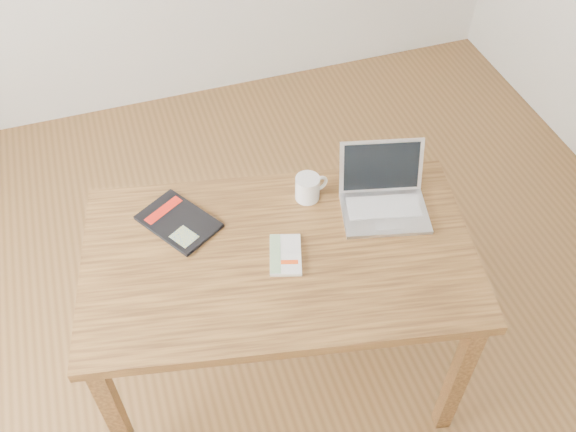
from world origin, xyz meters
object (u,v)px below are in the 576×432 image
object	(u,v)px
desk	(280,269)
coffee_mug	(308,187)
white_guidebook	(285,255)
laptop	(383,196)
black_guidebook	(178,222)

from	to	relation	value
desk	coffee_mug	xyz separation A→B (m)	(0.17, 0.21, 0.14)
white_guidebook	laptop	bearing A→B (deg)	33.10
white_guidebook	laptop	size ratio (longest dim) A/B	0.54
white_guidebook	coffee_mug	world-z (taller)	coffee_mug
white_guidebook	desk	bearing A→B (deg)	144.10
desk	black_guidebook	xyz separation A→B (m)	(-0.29, 0.23, 0.10)
black_guidebook	desk	bearing A→B (deg)	-70.93
white_guidebook	coffee_mug	xyz separation A→B (m)	(0.16, 0.23, 0.04)
coffee_mug	white_guidebook	bearing A→B (deg)	-134.84
desk	white_guidebook	bearing A→B (deg)	-41.71
laptop	coffee_mug	distance (m)	0.26
white_guidebook	black_guidebook	xyz separation A→B (m)	(-0.30, 0.25, 0.00)
desk	white_guidebook	size ratio (longest dim) A/B	7.42
white_guidebook	black_guidebook	world-z (taller)	same
white_guidebook	laptop	distance (m)	0.41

